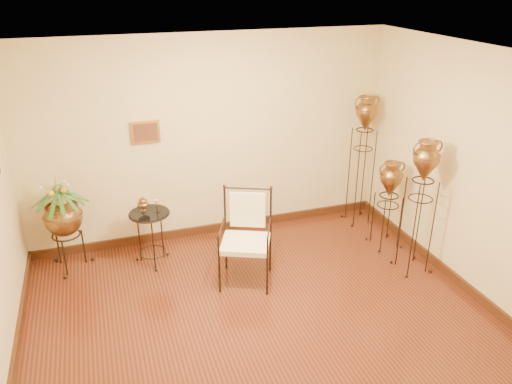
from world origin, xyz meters
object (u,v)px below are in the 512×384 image
object	(u,v)px
amphora_mid	(419,206)
side_table	(151,237)
armchair	(246,240)
amphora_tall	(362,159)
planter_urn	(62,214)

from	to	relation	value
amphora_mid	side_table	bearing A→B (deg)	159.14
armchair	side_table	size ratio (longest dim) A/B	1.26
amphora_tall	amphora_mid	bearing A→B (deg)	-90.00
planter_urn	armchair	distance (m)	2.28
amphora_mid	armchair	bearing A→B (deg)	169.38
armchair	side_table	distance (m)	1.30
side_table	amphora_tall	bearing A→B (deg)	4.12
amphora_tall	amphora_mid	size ratio (longest dim) A/B	1.11
planter_urn	armchair	bearing A→B (deg)	-26.49
amphora_tall	side_table	xyz separation A→B (m)	(-3.10, -0.22, -0.61)
amphora_tall	planter_urn	bearing A→B (deg)	-180.00
planter_urn	side_table	distance (m)	1.11
amphora_tall	side_table	world-z (taller)	amphora_tall
amphora_tall	side_table	bearing A→B (deg)	-175.88
amphora_mid	side_table	world-z (taller)	amphora_mid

